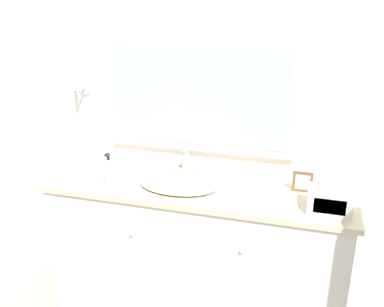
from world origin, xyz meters
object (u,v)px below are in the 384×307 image
object	(u,v)px
picture_frame	(303,182)
appliance_box	(329,201)
soap_bottle	(109,172)
sink_basin	(179,183)

from	to	relation	value
picture_frame	appliance_box	bearing A→B (deg)	-54.11
appliance_box	soap_bottle	bearing A→B (deg)	-179.10
soap_bottle	appliance_box	size ratio (longest dim) A/B	0.92
soap_bottle	appliance_box	bearing A→B (deg)	0.90
sink_basin	appliance_box	xyz separation A→B (m)	(0.83, -0.08, 0.04)
sink_basin	picture_frame	size ratio (longest dim) A/B	3.85
soap_bottle	appliance_box	distance (m)	1.21
soap_bottle	picture_frame	world-z (taller)	soap_bottle
soap_bottle	picture_frame	xyz separation A→B (m)	(1.07, 0.21, -0.02)
sink_basin	picture_frame	bearing A→B (deg)	9.28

